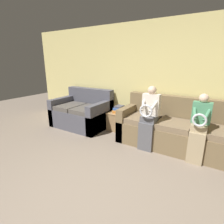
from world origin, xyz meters
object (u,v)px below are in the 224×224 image
Objects in this scene: child_right_seated at (199,126)px; side_shelf at (119,121)px; couch_side at (82,113)px; child_left_seated at (149,116)px; couch_main at (175,130)px; book_stack at (119,109)px.

child_right_seated reaches higher than side_shelf.
side_shelf is at bearing 13.86° from couch_side.
side_shelf is (-1.85, 0.55, -0.41)m from child_right_seated.
child_left_seated reaches higher than side_shelf.
child_right_seated reaches higher than couch_side.
couch_side is 2.84× the size of side_shelf.
child_right_seated reaches higher than couch_main.
side_shelf is at bearing 163.35° from child_right_seated.
book_stack is at bearing -69.79° from side_shelf.
book_stack is (-1.41, 0.18, 0.19)m from couch_main.
child_left_seated reaches higher than couch_main.
child_left_seated is 0.89m from child_right_seated.
child_left_seated is 1.19m from side_shelf.
child_left_seated is (1.96, -0.30, 0.33)m from couch_side.
couch_main is 1.43m from book_stack.
book_stack is (1.00, 0.25, 0.19)m from couch_side.
couch_main is 1.80× the size of child_left_seated.
couch_main is at bearing 140.00° from child_right_seated.
book_stack is at bearing 150.35° from child_left_seated.
child_left_seated is at bearing -8.72° from couch_side.
child_right_seated is at bearing -0.28° from child_left_seated.
couch_main is at bearing -7.29° from book_stack.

